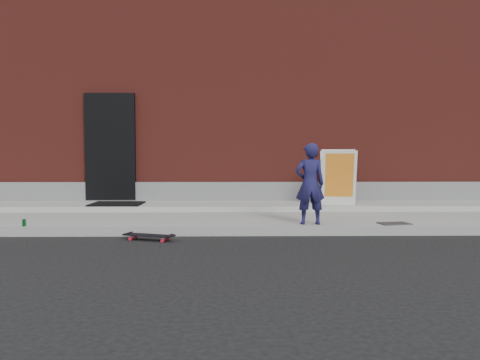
{
  "coord_description": "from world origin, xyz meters",
  "views": [
    {
      "loc": [
        -0.02,
        -6.98,
        1.21
      ],
      "look_at": [
        0.11,
        0.8,
        0.81
      ],
      "focal_mm": 35.0,
      "sensor_mm": 36.0,
      "label": 1
    }
  ],
  "objects_px": {
    "child": "(310,184)",
    "skateboard": "(149,236)",
    "soda_can": "(24,223)",
    "pizza_sign": "(338,177)"
  },
  "relations": [
    {
      "from": "child",
      "to": "skateboard",
      "type": "bearing_deg",
      "value": 10.68
    },
    {
      "from": "skateboard",
      "to": "soda_can",
      "type": "height_order",
      "value": "soda_can"
    },
    {
      "from": "pizza_sign",
      "to": "soda_can",
      "type": "relative_size",
      "value": 10.15
    },
    {
      "from": "pizza_sign",
      "to": "soda_can",
      "type": "height_order",
      "value": "pizza_sign"
    },
    {
      "from": "child",
      "to": "skateboard",
      "type": "height_order",
      "value": "child"
    },
    {
      "from": "skateboard",
      "to": "pizza_sign",
      "type": "xyz_separation_m",
      "value": [
        3.29,
        2.55,
        0.73
      ]
    },
    {
      "from": "child",
      "to": "soda_can",
      "type": "xyz_separation_m",
      "value": [
        -4.33,
        -0.15,
        -0.57
      ]
    },
    {
      "from": "skateboard",
      "to": "pizza_sign",
      "type": "height_order",
      "value": "pizza_sign"
    },
    {
      "from": "child",
      "to": "soda_can",
      "type": "relative_size",
      "value": 11.72
    },
    {
      "from": "pizza_sign",
      "to": "soda_can",
      "type": "bearing_deg",
      "value": -157.48
    }
  ]
}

